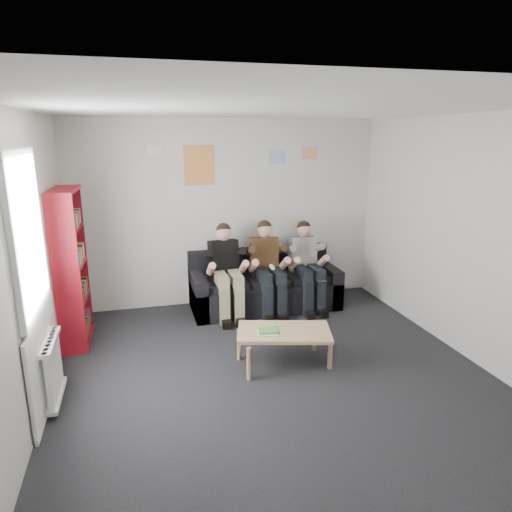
{
  "coord_description": "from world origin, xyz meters",
  "views": [
    {
      "loc": [
        -1.31,
        -4.0,
        2.49
      ],
      "look_at": [
        0.11,
        1.3,
        1.0
      ],
      "focal_mm": 32.0,
      "sensor_mm": 36.0,
      "label": 1
    }
  ],
  "objects_px": {
    "bookshelf": "(72,268)",
    "person_right": "(307,266)",
    "person_left": "(227,272)",
    "sofa": "(264,287)",
    "person_middle": "(268,268)",
    "coffee_table": "(284,334)"
  },
  "relations": [
    {
      "from": "bookshelf",
      "to": "person_left",
      "type": "distance_m",
      "value": 1.98
    },
    {
      "from": "person_left",
      "to": "person_middle",
      "type": "height_order",
      "value": "person_middle"
    },
    {
      "from": "bookshelf",
      "to": "person_left",
      "type": "bearing_deg",
      "value": 11.14
    },
    {
      "from": "bookshelf",
      "to": "person_right",
      "type": "xyz_separation_m",
      "value": [
        3.12,
        0.32,
        -0.31
      ]
    },
    {
      "from": "coffee_table",
      "to": "person_right",
      "type": "distance_m",
      "value": 1.79
    },
    {
      "from": "person_left",
      "to": "person_right",
      "type": "distance_m",
      "value": 1.18
    },
    {
      "from": "person_right",
      "to": "person_left",
      "type": "bearing_deg",
      "value": -179.29
    },
    {
      "from": "coffee_table",
      "to": "sofa",
      "type": "bearing_deg",
      "value": 81.21
    },
    {
      "from": "sofa",
      "to": "bookshelf",
      "type": "relative_size",
      "value": 1.13
    },
    {
      "from": "bookshelf",
      "to": "coffee_table",
      "type": "relative_size",
      "value": 1.86
    },
    {
      "from": "bookshelf",
      "to": "coffee_table",
      "type": "height_order",
      "value": "bookshelf"
    },
    {
      "from": "coffee_table",
      "to": "person_right",
      "type": "bearing_deg",
      "value": 60.93
    },
    {
      "from": "sofa",
      "to": "coffee_table",
      "type": "bearing_deg",
      "value": -98.79
    },
    {
      "from": "sofa",
      "to": "person_right",
      "type": "height_order",
      "value": "person_right"
    },
    {
      "from": "sofa",
      "to": "person_right",
      "type": "bearing_deg",
      "value": -18.21
    },
    {
      "from": "coffee_table",
      "to": "person_right",
      "type": "height_order",
      "value": "person_right"
    },
    {
      "from": "person_middle",
      "to": "person_right",
      "type": "distance_m",
      "value": 0.59
    },
    {
      "from": "person_middle",
      "to": "sofa",
      "type": "bearing_deg",
      "value": 97.68
    },
    {
      "from": "person_right",
      "to": "person_middle",
      "type": "bearing_deg",
      "value": -179.14
    },
    {
      "from": "bookshelf",
      "to": "person_right",
      "type": "height_order",
      "value": "bookshelf"
    },
    {
      "from": "sofa",
      "to": "bookshelf",
      "type": "xyz_separation_m",
      "value": [
        -2.52,
        -0.51,
        0.64
      ]
    },
    {
      "from": "person_left",
      "to": "bookshelf",
      "type": "bearing_deg",
      "value": -177.77
    }
  ]
}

